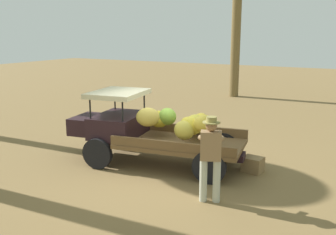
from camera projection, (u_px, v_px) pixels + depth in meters
name	position (u px, v px, depth m)	size (l,w,h in m)	color
ground_plane	(154.00, 166.00, 9.44)	(60.00, 60.00, 0.00)	brown
truck	(148.00, 129.00, 9.51)	(4.61, 2.30, 1.82)	black
farmer	(211.00, 154.00, 7.29)	(0.56, 0.52, 1.72)	#B4B7A1
wooden_crate	(253.00, 165.00, 9.04)	(0.46, 0.38, 0.37)	olive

